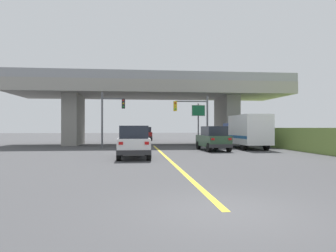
{
  "coord_description": "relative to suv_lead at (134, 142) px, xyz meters",
  "views": [
    {
      "loc": [
        -2.07,
        -6.9,
        1.9
      ],
      "look_at": [
        1.38,
        25.01,
        2.08
      ],
      "focal_mm": 33.68,
      "sensor_mm": 36.0,
      "label": 1
    }
  ],
  "objects": [
    {
      "name": "traffic_signal_farside",
      "position": [
        -2.3,
        10.88,
        2.34
      ],
      "size": [
        2.27,
        0.36,
        5.32
      ],
      "color": "#56595E",
      "rests_on": "ground"
    },
    {
      "name": "ground",
      "position": [
        2.08,
        16.4,
        -1.01
      ],
      "size": [
        160.0,
        160.0,
        0.0
      ],
      "primitive_type": "plane",
      "color": "#424244"
    },
    {
      "name": "lane_divider_stripe",
      "position": [
        2.08,
        0.33,
        -1.01
      ],
      "size": [
        0.2,
        26.29,
        0.01
      ],
      "primitive_type": "cube",
      "color": "yellow",
      "rests_on": "ground"
    },
    {
      "name": "sedan_oncoming",
      "position": [
        1.65,
        28.03,
        0.0
      ],
      "size": [
        2.05,
        4.31,
        2.02
      ],
      "color": "maroon",
      "rests_on": "ground"
    },
    {
      "name": "traffic_signal_nearside",
      "position": [
        5.97,
        10.65,
        2.26
      ],
      "size": [
        3.44,
        0.36,
        5.06
      ],
      "color": "#56595E",
      "rests_on": "ground"
    },
    {
      "name": "box_truck",
      "position": [
        10.22,
        8.04,
        0.59
      ],
      "size": [
        2.33,
        7.1,
        3.03
      ],
      "color": "navy",
      "rests_on": "ground"
    },
    {
      "name": "highway_sign",
      "position": [
        6.85,
        13.4,
        2.25
      ],
      "size": [
        1.45,
        0.17,
        4.49
      ],
      "color": "#56595E",
      "rests_on": "ground"
    },
    {
      "name": "overpass_bridge",
      "position": [
        2.08,
        16.4,
        4.48
      ],
      "size": [
        30.36,
        9.13,
        7.7
      ],
      "color": "gray",
      "rests_on": "ground"
    },
    {
      "name": "suv_lead",
      "position": [
        0.0,
        0.0,
        0.0
      ],
      "size": [
        1.98,
        4.28,
        2.02
      ],
      "color": "silver",
      "rests_on": "ground"
    },
    {
      "name": "suv_crossing",
      "position": [
        6.53,
        5.81,
        -0.0
      ],
      "size": [
        2.08,
        4.5,
        2.02
      ],
      "rotation": [
        0.0,
        0.0,
        0.05
      ],
      "color": "#2D4C33",
      "rests_on": "ground"
    }
  ]
}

